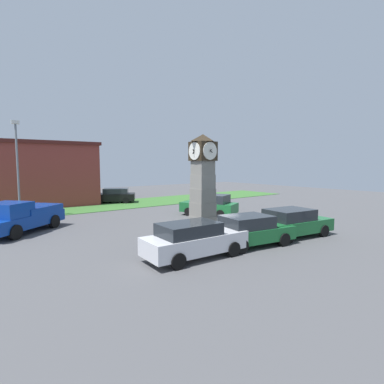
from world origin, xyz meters
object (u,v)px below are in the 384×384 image
car_by_building (292,222)px  bench (204,196)px  clock_tower (203,181)px  car_navy_sedan (194,240)px  street_lamp_near_road (17,163)px  bollard_near_tower (269,230)px  car_near_tower (250,230)px  car_far_lot (114,195)px  bollard_mid_row (243,229)px  car_silver_hatch (210,205)px  pickup_truck (21,217)px

car_by_building → bench: bearing=66.6°
clock_tower → car_navy_sedan: (-3.81, -4.00, -2.14)m
car_navy_sedan → street_lamp_near_road: street_lamp_near_road is taller
car_by_building → clock_tower: bearing=122.3°
bollard_near_tower → car_near_tower: (-1.45, -0.04, 0.20)m
car_by_building → car_far_lot: bearing=95.6°
car_near_tower → street_lamp_near_road: size_ratio=0.62×
clock_tower → car_far_lot: clock_tower is taller
car_by_building → bench: (6.63, 15.33, -0.25)m
bollard_mid_row → car_navy_sedan: 4.10m
car_near_tower → bench: car_near_tower is taller
car_by_building → car_silver_hatch: 7.83m
car_near_tower → car_by_building: size_ratio=0.96×
bollard_mid_row → car_far_lot: 18.19m
car_navy_sedan → pickup_truck: size_ratio=0.88×
bollard_near_tower → pickup_truck: size_ratio=0.21×
bollard_mid_row → car_navy_sedan: (-3.99, -0.93, 0.23)m
car_navy_sedan → street_lamp_near_road: (-4.32, 14.99, 3.23)m
bollard_near_tower → car_silver_hatch: 8.02m
pickup_truck → car_near_tower: bearing=-50.0°
bollard_mid_row → car_navy_sedan: bearing=-166.8°
clock_tower → street_lamp_near_road: (-8.12, 10.99, 1.09)m
car_navy_sedan → car_by_building: size_ratio=1.01×
bollard_mid_row → bench: (9.18, 14.08, -0.02)m
bollard_mid_row → car_silver_hatch: 7.37m
street_lamp_near_road → car_near_tower: bearing=-63.3°
car_navy_sedan → car_by_building: bearing=-2.8°
car_near_tower → street_lamp_near_road: 17.28m
bollard_near_tower → car_navy_sedan: size_ratio=0.24×
clock_tower → car_near_tower: (-0.48, -4.16, -2.16)m
car_silver_hatch → bench: size_ratio=2.76×
bollard_near_tower → car_navy_sedan: bearing=178.5°
street_lamp_near_road → car_far_lot: bearing=24.8°
car_silver_hatch → street_lamp_near_road: size_ratio=0.65×
car_by_building → street_lamp_near_road: street_lamp_near_road is taller
car_far_lot → bench: (8.55, -4.11, -0.24)m
car_navy_sedan → car_silver_hatch: (7.40, 7.45, 0.04)m
clock_tower → car_silver_hatch: clock_tower is taller
car_near_tower → car_far_lot: car_far_lot is taller
bollard_near_tower → car_by_building: 1.78m
clock_tower → pickup_truck: (-8.79, 5.75, -1.99)m
car_near_tower → clock_tower: bearing=83.4°
bollard_near_tower → street_lamp_near_road: size_ratio=0.16×
car_by_building → car_far_lot: size_ratio=0.96×
car_silver_hatch → pickup_truck: size_ratio=0.88×
car_by_building → street_lamp_near_road: (-10.85, 15.31, 3.24)m
car_near_tower → bollard_near_tower: bearing=1.5°
clock_tower → pickup_truck: bearing=146.8°
car_navy_sedan → car_far_lot: size_ratio=0.97×
clock_tower → bench: size_ratio=3.44×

